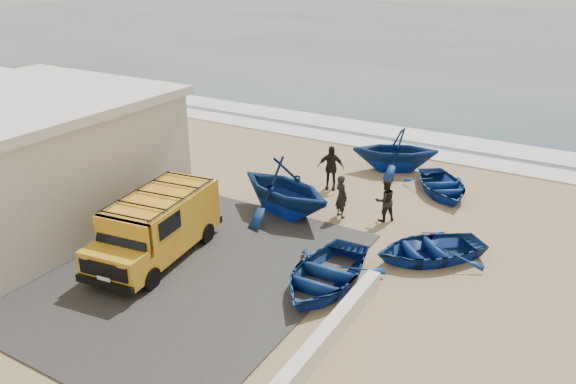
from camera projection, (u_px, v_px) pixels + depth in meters
The scene contains 16 objects.
ground at pixel (228, 245), 18.04m from camera, with size 160.00×160.00×0.00m, color #A1875D.
slab at pixel (138, 255), 17.37m from camera, with size 12.00×10.00×0.05m, color #383533.
ocean at pixel (525, 38), 62.51m from camera, with size 180.00×88.00×0.01m, color #385166.
surf_line at pixel (372, 144), 27.56m from camera, with size 180.00×1.60×0.06m, color white.
surf_wash at pixel (391, 131), 29.55m from camera, with size 180.00×2.20×0.04m, color white.
building at pixel (12, 160), 19.10m from camera, with size 8.40×9.40×4.30m.
parapet at pixel (325, 338), 13.22m from camera, with size 0.35×6.00×0.55m, color silver.
van at pixel (157, 225), 16.93m from camera, with size 2.44×4.93×2.03m.
boat_near_left at pixel (325, 273), 15.67m from camera, with size 2.73×3.83×0.79m, color navy.
boat_near_right at pixel (429, 248), 17.08m from camera, with size 2.48×3.47×0.72m, color navy.
boat_mid_left at pixel (284, 187), 19.77m from camera, with size 3.47×4.02×2.12m, color navy.
boat_mid_right at pixel (442, 185), 21.76m from camera, with size 2.43×3.40×0.70m, color navy.
boat_far_left at pixel (396, 149), 23.92m from camera, with size 3.11×3.60×1.90m, color navy.
fisherman_front at pixel (341, 196), 19.69m from camera, with size 0.57×0.37×1.57m, color black.
fisherman_middle at pixel (385, 200), 19.42m from camera, with size 0.74×0.58×1.52m, color black.
fisherman_back at pixel (331, 168), 22.04m from camera, with size 1.05×0.44×1.79m, color black.
Camera 1 is at (9.72, -12.78, 8.61)m, focal length 35.00 mm.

